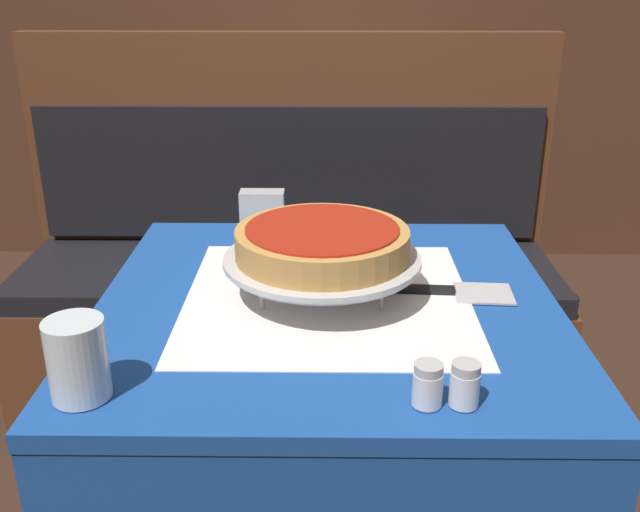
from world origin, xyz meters
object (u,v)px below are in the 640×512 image
(deep_dish_pizza, at_px, (320,242))
(pepper_shaker, at_px, (462,384))
(condiment_caddy, at_px, (360,108))
(pizza_server, at_px, (443,291))
(water_glass_near, at_px, (75,359))
(dining_table_rear, at_px, (334,147))
(booth_bench, at_px, (287,305))
(salt_shaker, at_px, (425,384))
(napkin_holder, at_px, (261,210))
(pizza_pan_stand, at_px, (320,261))
(dining_table_front, at_px, (326,346))

(deep_dish_pizza, distance_m, pepper_shaker, 0.41)
(condiment_caddy, bearing_deg, pizza_server, -87.20)
(water_glass_near, bearing_deg, dining_table_rear, 79.40)
(booth_bench, bearing_deg, salt_shaker, -77.44)
(pizza_server, xyz_separation_m, napkin_holder, (-0.36, 0.35, 0.04))
(pizza_pan_stand, xyz_separation_m, pizza_server, (0.23, 0.01, -0.06))
(water_glass_near, relative_size, napkin_holder, 1.16)
(napkin_holder, relative_size, condiment_caddy, 0.60)
(salt_shaker, relative_size, pepper_shaker, 0.98)
(booth_bench, relative_size, condiment_caddy, 9.57)
(water_glass_near, bearing_deg, pizza_pan_stand, 45.35)
(deep_dish_pizza, xyz_separation_m, salt_shaker, (0.15, -0.35, -0.07))
(dining_table_rear, bearing_deg, napkin_holder, -97.85)
(booth_bench, bearing_deg, dining_table_rear, 79.88)
(dining_table_rear, xyz_separation_m, pizza_server, (0.19, -1.62, 0.11))
(pizza_server, xyz_separation_m, water_glass_near, (-0.56, -0.35, 0.05))
(salt_shaker, bearing_deg, napkin_holder, 111.99)
(condiment_caddy, bearing_deg, pepper_shaker, -88.47)
(salt_shaker, bearing_deg, water_glass_near, 178.26)
(dining_table_rear, xyz_separation_m, booth_bench, (-0.15, -0.83, -0.30))
(pepper_shaker, bearing_deg, pizza_server, 85.44)
(dining_table_rear, relative_size, pizza_server, 2.68)
(dining_table_front, bearing_deg, condiment_caddy, 85.71)
(deep_dish_pizza, relative_size, water_glass_near, 2.66)
(dining_table_rear, distance_m, booth_bench, 0.90)
(napkin_holder, bearing_deg, salt_shaker, -68.01)
(pizza_server, bearing_deg, condiment_caddy, 92.80)
(pizza_pan_stand, bearing_deg, napkin_holder, 111.30)
(deep_dish_pizza, bearing_deg, dining_table_rear, 88.70)
(booth_bench, xyz_separation_m, napkin_holder, (-0.03, -0.45, 0.46))
(pizza_server, height_order, pepper_shaker, pepper_shaker)
(dining_table_front, height_order, salt_shaker, salt_shaker)
(salt_shaker, bearing_deg, dining_table_rear, 93.15)
(booth_bench, height_order, condiment_caddy, booth_bench)
(salt_shaker, xyz_separation_m, pepper_shaker, (0.05, -0.00, 0.00))
(dining_table_rear, bearing_deg, salt_shaker, -86.85)
(booth_bench, relative_size, deep_dish_pizza, 5.17)
(dining_table_front, height_order, dining_table_rear, dining_table_front)
(deep_dish_pizza, distance_m, napkin_holder, 0.39)
(salt_shaker, xyz_separation_m, condiment_caddy, (-0.01, 2.08, 0.00))
(dining_table_rear, bearing_deg, pizza_server, -83.38)
(dining_table_rear, height_order, salt_shaker, salt_shaker)
(deep_dish_pizza, relative_size, condiment_caddy, 1.85)
(napkin_holder, bearing_deg, pizza_server, -43.49)
(napkin_holder, bearing_deg, dining_table_front, -67.95)
(pizza_server, bearing_deg, water_glass_near, -148.11)
(booth_bench, relative_size, pizza_server, 5.82)
(dining_table_rear, height_order, deep_dish_pizza, deep_dish_pizza)
(deep_dish_pizza, xyz_separation_m, water_glass_near, (-0.33, -0.34, -0.05))
(booth_bench, bearing_deg, pizza_pan_stand, -82.15)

